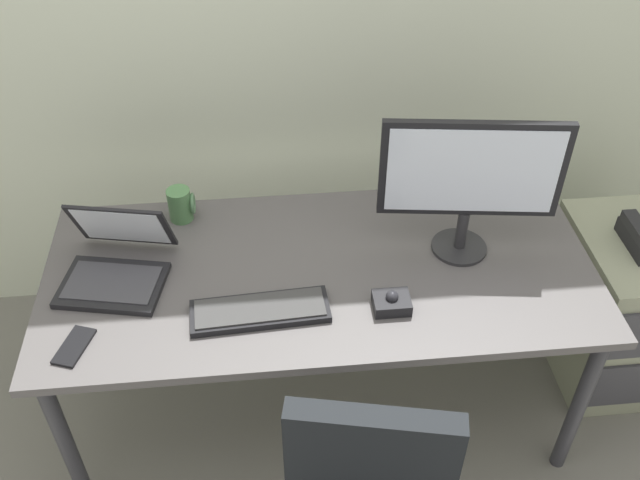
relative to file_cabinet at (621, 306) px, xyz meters
The scene contains 9 objects.
ground_plane 1.19m from the file_cabinet, behind, with size 8.00×8.00×0.00m, color slate.
desk 1.19m from the file_cabinet, behind, with size 1.75×0.79×0.70m.
file_cabinet is the anchor object (origin of this frame).
monitor_main 0.96m from the file_cabinet, behind, with size 0.55×0.18×0.48m.
keyboard 1.42m from the file_cabinet, 168.69° to the right, with size 0.42×0.16×0.03m.
laptop 1.83m from the file_cabinet, behind, with size 0.37×0.37×0.22m.
trackball_mouse 1.07m from the file_cabinet, 163.54° to the right, with size 0.11×0.09×0.07m.
coffee_mug 1.66m from the file_cabinet, behind, with size 0.09×0.08×0.12m.
cell_phone 1.94m from the file_cabinet, 169.48° to the right, with size 0.07×0.14×0.01m, color black.
Camera 1 is at (-0.16, -1.62, 2.24)m, focal length 39.59 mm.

